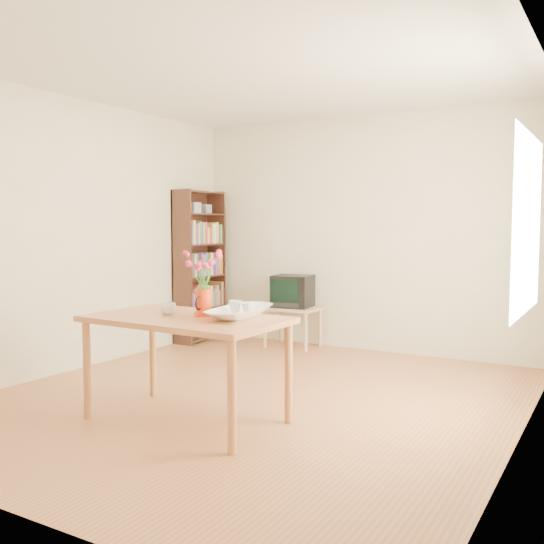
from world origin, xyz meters
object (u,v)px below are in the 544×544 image
Objects in this scene: television at (293,291)px; table at (186,328)px; pitcher at (203,304)px; mug at (168,308)px; bowl at (240,288)px.

table is at bearing -85.60° from television.
pitcher reaches higher than mug.
table is 3.06× the size of television.
mug reaches higher than table.
television is at bearing 93.89° from pitcher.
table is 0.21m from pitcher.
pitcher is at bearing -83.36° from television.
table is 0.22m from mug.
mug is 0.24× the size of television.
television is at bearing 110.34° from bowl.
pitcher is 0.47× the size of bowl.
mug is at bearing -176.18° from pitcher.
television is (-0.60, 2.71, -0.02)m from table.
bowl is at bearing -77.68° from television.
bowl reaches higher than mug.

